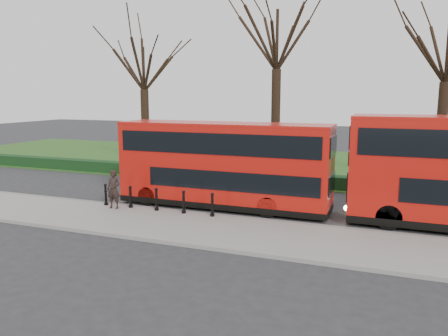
% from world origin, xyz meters
% --- Properties ---
extents(ground, '(120.00, 120.00, 0.00)m').
position_xyz_m(ground, '(0.00, 0.00, 0.00)').
color(ground, '#28282B').
rests_on(ground, ground).
extents(pavement, '(60.00, 4.00, 0.15)m').
position_xyz_m(pavement, '(0.00, -3.00, 0.07)').
color(pavement, gray).
rests_on(pavement, ground).
extents(kerb, '(60.00, 0.25, 0.16)m').
position_xyz_m(kerb, '(0.00, -1.00, 0.07)').
color(kerb, slate).
rests_on(kerb, ground).
extents(grass_verge, '(60.00, 18.00, 0.06)m').
position_xyz_m(grass_verge, '(0.00, 15.00, 0.03)').
color(grass_verge, '#2A501A').
rests_on(grass_verge, ground).
extents(hedge, '(60.00, 0.90, 0.80)m').
position_xyz_m(hedge, '(0.00, 6.80, 0.40)').
color(hedge, black).
rests_on(hedge, ground).
extents(yellow_line_outer, '(60.00, 0.10, 0.01)m').
position_xyz_m(yellow_line_outer, '(0.00, -0.70, 0.01)').
color(yellow_line_outer, yellow).
rests_on(yellow_line_outer, ground).
extents(yellow_line_inner, '(60.00, 0.10, 0.01)m').
position_xyz_m(yellow_line_inner, '(0.00, -0.50, 0.01)').
color(yellow_line_inner, yellow).
rests_on(yellow_line_inner, ground).
extents(tree_left, '(6.75, 6.75, 10.55)m').
position_xyz_m(tree_left, '(-8.00, 10.00, 7.66)').
color(tree_left, black).
rests_on(tree_left, ground).
extents(tree_mid, '(8.24, 8.24, 12.88)m').
position_xyz_m(tree_mid, '(2.00, 10.00, 9.37)').
color(tree_mid, black).
rests_on(tree_mid, ground).
extents(tree_right, '(7.17, 7.17, 11.21)m').
position_xyz_m(tree_right, '(12.00, 10.00, 8.15)').
color(tree_right, black).
rests_on(tree_right, ground).
extents(bollard_row, '(5.72, 0.15, 1.00)m').
position_xyz_m(bollard_row, '(-0.70, -1.35, 0.65)').
color(bollard_row, black).
rests_on(bollard_row, pavement).
extents(bus_lead, '(10.32, 2.37, 4.10)m').
position_xyz_m(bus_lead, '(1.75, 0.86, 2.07)').
color(bus_lead, '#B8140D').
rests_on(bus_lead, ground).
extents(pedestrian, '(0.70, 0.50, 1.82)m').
position_xyz_m(pedestrian, '(-2.74, -1.74, 1.06)').
color(pedestrian, black).
rests_on(pedestrian, pavement).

